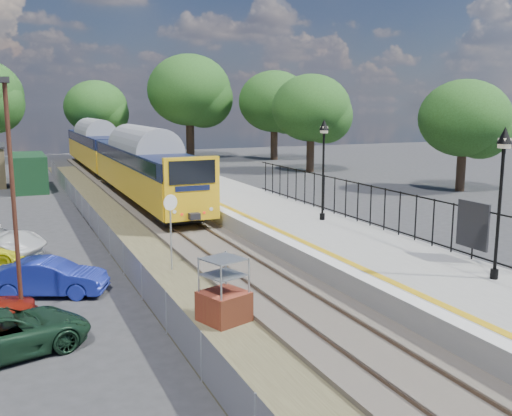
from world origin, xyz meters
TOP-DOWN VIEW (x-y plane):
  - ground at (0.00, 0.00)m, footprint 120.00×120.00m
  - track_bed at (-0.47, 9.67)m, footprint 5.90×80.00m
  - platform at (4.20, 8.00)m, footprint 5.00×70.00m
  - platform_edge at (2.14, 8.00)m, footprint 0.90×70.00m
  - victorian_lamp_south at (5.50, -4.00)m, footprint 0.44×0.44m
  - victorian_lamp_north at (5.30, 6.00)m, footprint 0.44×0.44m
  - palisade_fence at (6.55, 2.24)m, footprint 0.12×26.00m
  - wire_fence at (-4.20, 12.00)m, footprint 0.06×52.00m
  - tree_line at (1.40, 42.00)m, footprint 56.80×43.80m
  - train at (0.00, 29.40)m, footprint 2.82×40.83m
  - brick_plinth at (-2.50, -1.90)m, footprint 1.51×1.51m
  - speed_sign at (-2.50, 3.64)m, footprint 0.56×0.22m
  - carpark_lamp at (-7.77, 0.05)m, footprint 0.25×0.50m
  - car_green at (-8.23, -1.76)m, footprint 4.53×2.98m
  - car_blue at (-6.86, 2.63)m, footprint 3.85×2.61m

SIDE VIEW (x-z plane):
  - ground at x=0.00m, z-range 0.00..0.00m
  - track_bed at x=-0.47m, z-range -0.05..0.24m
  - platform at x=4.20m, z-range 0.00..0.90m
  - car_green at x=-8.23m, z-range 0.00..1.16m
  - wire_fence at x=-4.20m, z-range 0.00..1.20m
  - car_blue at x=-6.86m, z-range 0.00..1.20m
  - platform_edge at x=2.14m, z-range 0.90..0.91m
  - brick_plinth at x=-2.50m, z-range -0.04..1.88m
  - palisade_fence at x=6.55m, z-range 0.84..2.84m
  - speed_sign at x=-2.50m, z-range 0.54..3.44m
  - train at x=0.00m, z-range 0.59..4.09m
  - carpark_lamp at x=-7.77m, z-range 0.49..7.33m
  - victorian_lamp_south at x=5.50m, z-range 2.00..6.60m
  - victorian_lamp_north at x=5.30m, z-range 2.00..6.60m
  - tree_line at x=1.40m, z-range 0.67..12.55m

